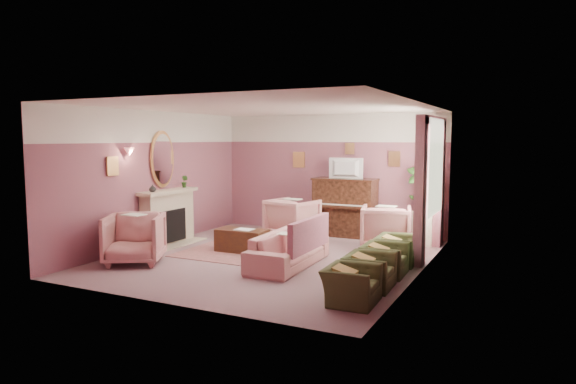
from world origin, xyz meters
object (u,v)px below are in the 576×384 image
at_px(piano, 345,208).
at_px(television, 345,167).
at_px(olive_chair_d, 397,245).
at_px(sofa, 288,243).
at_px(olive_chair_b, 369,265).
at_px(floral_armchair_front, 134,236).
at_px(floral_armchair_right, 386,225).
at_px(olive_chair_c, 384,254).
at_px(floral_armchair_left, 293,216).
at_px(coffee_table, 242,241).
at_px(side_table, 424,228).
at_px(olive_chair_a, 351,279).

height_order(piano, television, television).
height_order(piano, olive_chair_d, piano).
distance_m(piano, sofa, 3.11).
bearing_deg(television, olive_chair_b, -64.75).
bearing_deg(piano, floral_armchair_front, -121.13).
height_order(floral_armchair_right, olive_chair_c, floral_armchair_right).
bearing_deg(floral_armchair_left, sofa, -66.00).
distance_m(floral_armchair_right, olive_chair_c, 1.95).
bearing_deg(floral_armchair_front, olive_chair_c, 16.05).
relative_size(floral_armchair_left, floral_armchair_right, 1.00).
bearing_deg(floral_armchair_front, floral_armchair_left, 65.39).
bearing_deg(floral_armchair_left, piano, 39.11).
bearing_deg(piano, floral_armchair_right, -39.60).
height_order(sofa, olive_chair_b, sofa).
distance_m(floral_armchair_front, olive_chair_d, 4.70).
height_order(piano, olive_chair_c, piano).
relative_size(coffee_table, floral_armchair_right, 1.01).
bearing_deg(coffee_table, piano, 63.35).
bearing_deg(side_table, floral_armchair_right, -125.48).
bearing_deg(side_table, olive_chair_a, -91.40).
bearing_deg(sofa, side_table, 58.58).
bearing_deg(coffee_table, floral_armchair_right, 30.21).
relative_size(floral_armchair_right, olive_chair_c, 1.26).
bearing_deg(floral_armchair_right, olive_chair_d, -65.23).
xyz_separation_m(television, olive_chair_b, (1.74, -3.68, -1.26)).
distance_m(television, side_table, 2.23).
height_order(floral_armchair_front, olive_chair_b, floral_armchair_front).
relative_size(olive_chair_b, olive_chair_d, 1.00).
bearing_deg(olive_chair_a, floral_armchair_front, 174.30).
xyz_separation_m(piano, side_table, (1.84, -0.19, -0.30)).
height_order(olive_chair_b, olive_chair_c, same).
distance_m(piano, side_table, 1.88).
xyz_separation_m(coffee_table, olive_chair_b, (2.98, -1.25, 0.11)).
bearing_deg(sofa, floral_armchair_front, -158.06).
height_order(piano, olive_chair_b, piano).
xyz_separation_m(television, floral_armchair_left, (-0.96, -0.73, -1.10)).
distance_m(sofa, olive_chair_c, 1.68).
height_order(olive_chair_a, side_table, side_table).
distance_m(television, floral_armchair_right, 1.93).
height_order(floral_armchair_front, olive_chair_a, floral_armchair_front).
bearing_deg(side_table, piano, 173.97).
height_order(coffee_table, olive_chair_c, olive_chair_c).
height_order(sofa, floral_armchair_front, floral_armchair_front).
bearing_deg(olive_chair_a, piano, 110.88).
bearing_deg(floral_armchair_left, olive_chair_d, -25.94).
bearing_deg(side_table, olive_chair_b, -91.73).
xyz_separation_m(floral_armchair_right, floral_armchair_front, (-3.74, -3.10, 0.00)).
bearing_deg(side_table, sofa, -121.42).
height_order(olive_chair_b, side_table, side_table).
relative_size(sofa, floral_armchair_left, 2.02).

